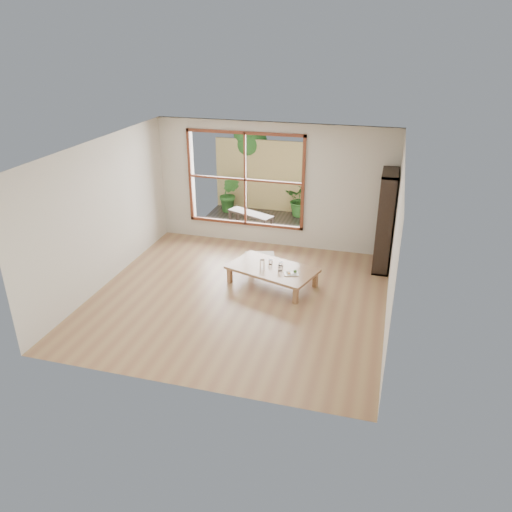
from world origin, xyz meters
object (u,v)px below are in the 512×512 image
at_px(bookshelf, 385,221).
at_px(food_tray, 292,273).
at_px(garden_bench, 251,215).
at_px(low_table, 272,270).

bearing_deg(bookshelf, food_tray, -135.65).
xyz_separation_m(bookshelf, garden_bench, (-3.04, 1.30, -0.63)).
xyz_separation_m(low_table, bookshelf, (1.88, 1.30, 0.66)).
distance_m(bookshelf, food_tray, 2.17).
height_order(food_tray, garden_bench, food_tray).
height_order(bookshelf, garden_bench, bookshelf).
bearing_deg(food_tray, garden_bench, 100.22).
xyz_separation_m(low_table, food_tray, (0.39, -0.15, 0.06)).
bearing_deg(low_table, food_tray, -2.85).
distance_m(low_table, garden_bench, 2.85).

